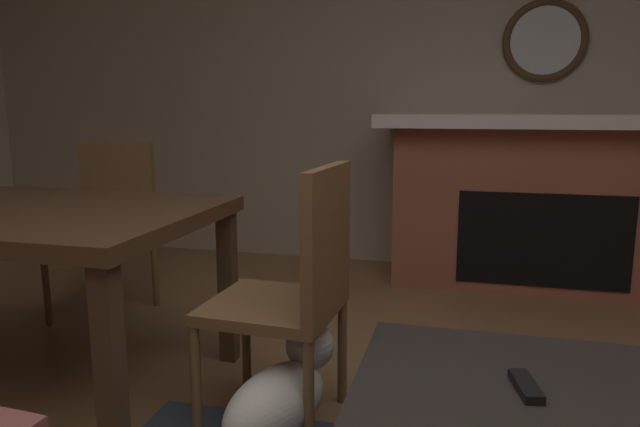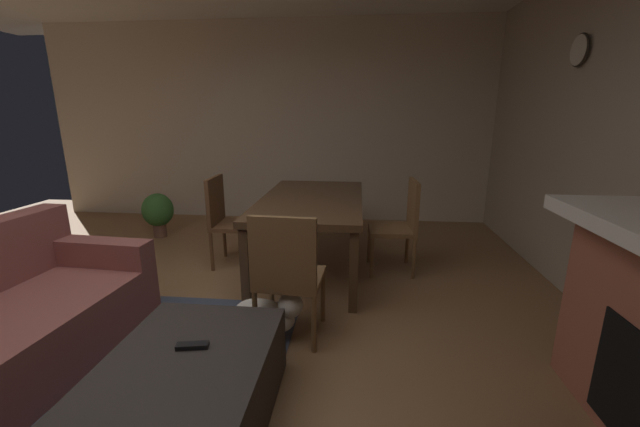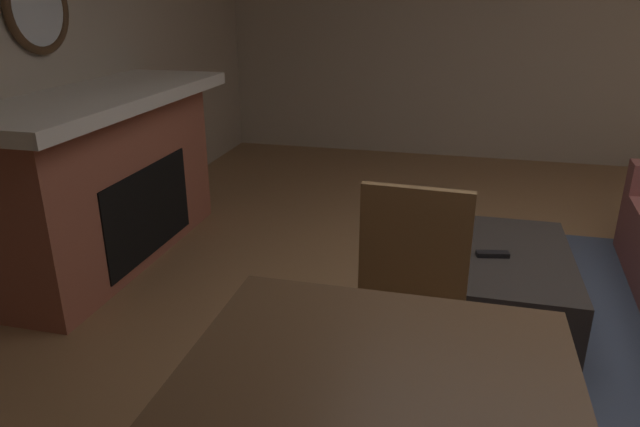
% 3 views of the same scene
% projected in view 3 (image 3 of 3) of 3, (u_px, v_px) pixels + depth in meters
% --- Properties ---
extents(floor, '(8.96, 8.96, 0.00)m').
position_uv_depth(floor, '(583.00, 370.00, 2.65)').
color(floor, olive).
extents(wall_left, '(0.12, 6.71, 2.82)m').
position_uv_depth(wall_left, '(539.00, 17.00, 5.53)').
color(wall_left, '#B7A893').
rests_on(wall_left, ground).
extents(area_rug, '(2.60, 2.00, 0.01)m').
position_uv_depth(area_rug, '(613.00, 334.00, 2.91)').
color(area_rug, '#3D475B').
rests_on(area_rug, ground).
extents(fireplace, '(2.02, 0.76, 1.08)m').
position_uv_depth(fireplace, '(105.00, 177.00, 3.59)').
color(fireplace, '#9E5642').
rests_on(fireplace, ground).
extents(round_wall_mirror, '(0.53, 0.05, 0.53)m').
position_uv_depth(round_wall_mirror, '(37.00, 8.00, 3.29)').
color(round_wall_mirror, '#4C331E').
extents(ottoman_coffee_table, '(1.00, 0.78, 0.40)m').
position_uv_depth(ottoman_coffee_table, '(488.00, 286.00, 2.99)').
color(ottoman_coffee_table, '#2D2826').
rests_on(ottoman_coffee_table, ground).
extents(tv_remote, '(0.08, 0.17, 0.02)m').
position_uv_depth(tv_remote, '(493.00, 254.00, 2.86)').
color(tv_remote, black).
rests_on(tv_remote, ottoman_coffee_table).
extents(dining_chair_west, '(0.46, 0.46, 0.93)m').
position_uv_depth(dining_chair_west, '(408.00, 294.00, 2.24)').
color(dining_chair_west, brown).
rests_on(dining_chair_west, ground).
extents(small_dog, '(0.36, 0.55, 0.33)m').
position_uv_depth(small_dog, '(438.00, 373.00, 2.32)').
color(small_dog, silver).
rests_on(small_dog, ground).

